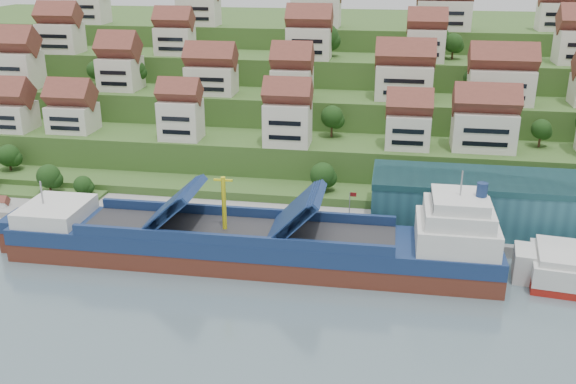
# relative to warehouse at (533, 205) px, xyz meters

# --- Properties ---
(ground) EXTENTS (300.00, 300.00, 0.00)m
(ground) POSITION_rel_warehouse_xyz_m (-52.00, -17.00, -7.20)
(ground) COLOR slate
(ground) RESTS_ON ground
(quay) EXTENTS (180.00, 14.00, 2.20)m
(quay) POSITION_rel_warehouse_xyz_m (-32.00, -2.00, -6.10)
(quay) COLOR gray
(quay) RESTS_ON ground
(hillside) EXTENTS (260.00, 128.00, 31.00)m
(hillside) POSITION_rel_warehouse_xyz_m (-52.00, 86.55, 3.46)
(hillside) COLOR #2D4C1E
(hillside) RESTS_ON ground
(hillside_village) EXTENTS (157.52, 62.24, 28.29)m
(hillside_village) POSITION_rel_warehouse_xyz_m (-49.91, 43.10, 17.09)
(hillside_village) COLOR silver
(hillside_village) RESTS_ON ground
(hillside_trees) EXTENTS (143.01, 62.35, 30.81)m
(hillside_trees) POSITION_rel_warehouse_xyz_m (-52.88, 32.32, 11.57)
(hillside_trees) COLOR #1C3F15
(hillside_trees) RESTS_ON ground
(warehouse) EXTENTS (60.00, 15.00, 10.00)m
(warehouse) POSITION_rel_warehouse_xyz_m (0.00, 0.00, 0.00)
(warehouse) COLOR #245563
(warehouse) RESTS_ON quay
(flagpole) EXTENTS (1.28, 0.16, 8.00)m
(flagpole) POSITION_rel_warehouse_xyz_m (-33.89, -7.00, -0.32)
(flagpole) COLOR gray
(flagpole) RESTS_ON quay
(cargo_ship) EXTENTS (85.39, 13.59, 19.02)m
(cargo_ship) POSITION_rel_warehouse_xyz_m (-48.18, -18.16, -3.65)
(cargo_ship) COLOR #57271A
(cargo_ship) RESTS_ON ground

